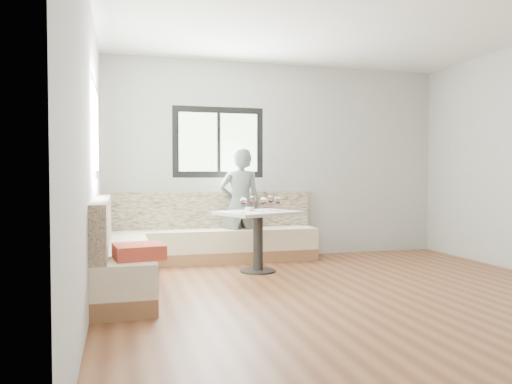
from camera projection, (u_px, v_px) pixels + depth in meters
room at (347, 153)px, 4.94m from camera, size 5.01×5.01×2.81m
banquette at (177, 245)px, 6.06m from camera, size 2.90×2.80×0.95m
table at (258, 226)px, 6.11m from camera, size 1.10×0.99×0.74m
person at (240, 205)px, 6.85m from camera, size 0.59×0.41×1.56m
olive_ramekin at (249, 209)px, 6.18m from camera, size 0.11×0.11×0.04m
wine_glass_a at (243, 202)px, 5.82m from camera, size 0.08×0.08×0.19m
wine_glass_b at (264, 201)px, 5.91m from camera, size 0.08×0.08×0.19m
wine_glass_c at (278, 201)px, 6.10m from camera, size 0.08×0.08×0.19m
wine_glass_d at (253, 200)px, 6.23m from camera, size 0.08×0.08×0.19m
wine_glass_e at (271, 200)px, 6.32m from camera, size 0.08×0.08×0.19m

